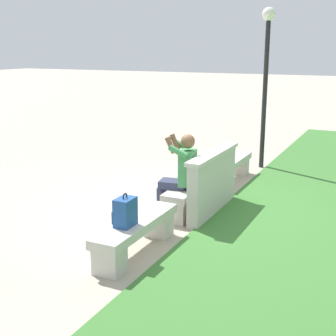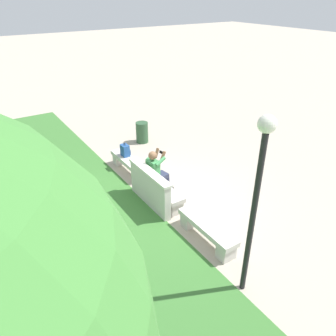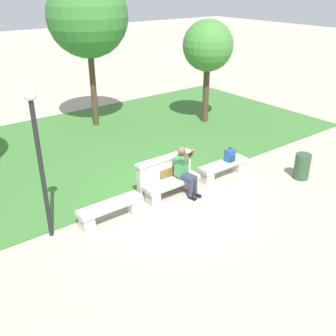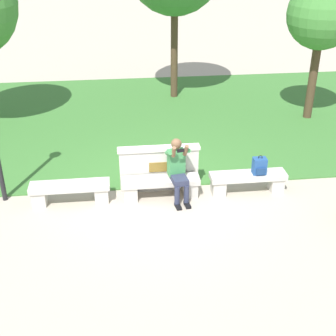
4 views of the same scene
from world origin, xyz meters
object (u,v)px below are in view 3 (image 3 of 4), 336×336
at_px(bench_main, 110,209).
at_px(lamp_post, 37,142).
at_px(trash_bin, 302,166).
at_px(tree_left_background, 87,17).
at_px(bench_mid, 223,167).
at_px(tree_behind_wall, 208,47).
at_px(backpack, 230,155).
at_px(bench_near, 172,186).
at_px(person_photographer, 185,169).

height_order(bench_main, lamp_post, lamp_post).
distance_m(trash_bin, lamp_post, 7.34).
xyz_separation_m(tree_left_background, lamp_post, (-4.35, -6.00, -1.77)).
relative_size(bench_main, bench_mid, 1.00).
distance_m(bench_mid, tree_behind_wall, 5.59).
xyz_separation_m(backpack, lamp_post, (-5.37, 0.30, 1.64)).
bearing_deg(tree_behind_wall, bench_near, -140.36).
bearing_deg(bench_main, bench_near, 0.00).
height_order(person_photographer, trash_bin, person_photographer).
xyz_separation_m(tree_behind_wall, tree_left_background, (-3.70, 2.30, 1.08)).
distance_m(bench_main, bench_near, 1.88).
distance_m(tree_left_background, lamp_post, 7.62).
distance_m(tree_behind_wall, tree_left_background, 4.49).
xyz_separation_m(bench_main, bench_near, (1.88, 0.00, 0.00)).
relative_size(bench_main, tree_left_background, 0.30).
relative_size(tree_left_background, trash_bin, 7.33).
distance_m(bench_near, person_photographer, 0.57).
xyz_separation_m(bench_main, person_photographer, (2.23, -0.08, 0.45)).
relative_size(backpack, tree_behind_wall, 0.11).
height_order(bench_near, person_photographer, person_photographer).
xyz_separation_m(bench_main, tree_behind_wall, (6.66, 3.96, 2.66)).
bearing_deg(tree_left_background, bench_mid, -82.75).
bearing_deg(person_photographer, tree_left_background, 83.41).
height_order(bench_main, person_photographer, person_photographer).
bearing_deg(bench_mid, backpack, -8.35).
xyz_separation_m(bench_near, backpack, (2.10, -0.03, 0.34)).
bearing_deg(tree_behind_wall, lamp_post, -155.36).
relative_size(tree_left_background, lamp_post, 1.61).
distance_m(bench_near, bench_mid, 1.88).
height_order(bench_mid, tree_behind_wall, tree_behind_wall).
relative_size(person_photographer, tree_left_background, 0.24).
bearing_deg(tree_behind_wall, tree_left_background, 148.15).
bearing_deg(backpack, tree_left_background, 99.17).
relative_size(bench_main, tree_behind_wall, 0.41).
xyz_separation_m(tree_left_background, trash_bin, (2.53, -7.72, -3.66)).
bearing_deg(backpack, lamp_post, 176.81).
bearing_deg(lamp_post, bench_main, -10.84).
bearing_deg(lamp_post, tree_behind_wall, 24.64).
bearing_deg(bench_near, lamp_post, 175.34).
height_order(person_photographer, lamp_post, lamp_post).
height_order(bench_near, trash_bin, trash_bin).
height_order(bench_near, tree_behind_wall, tree_behind_wall).
bearing_deg(lamp_post, tree_left_background, 54.01).
relative_size(tree_behind_wall, tree_left_background, 0.72).
bearing_deg(person_photographer, tree_behind_wall, 42.34).
bearing_deg(tree_left_background, lamp_post, -125.99).
bearing_deg(person_photographer, bench_main, 178.03).
distance_m(backpack, tree_left_background, 7.23).
height_order(bench_mid, trash_bin, trash_bin).
height_order(bench_main, tree_left_background, tree_left_background).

